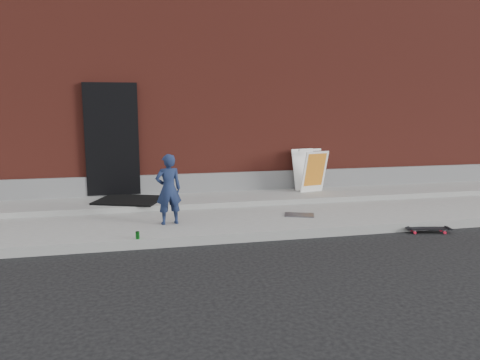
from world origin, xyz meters
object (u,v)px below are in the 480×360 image
object	(u,v)px
pizza_sign	(310,170)
soda_can	(138,235)
skateboard	(428,229)
child	(169,189)

from	to	relation	value
pizza_sign	soda_can	distance (m)	4.46
pizza_sign	skateboard	bearing A→B (deg)	-68.52
soda_can	child	bearing A→B (deg)	56.19
skateboard	soda_can	distance (m)	4.71
pizza_sign	soda_can	world-z (taller)	pizza_sign
soda_can	skateboard	bearing A→B (deg)	-2.07
soda_can	pizza_sign	bearing A→B (deg)	34.75
child	soda_can	size ratio (longest dim) A/B	10.55
skateboard	pizza_sign	size ratio (longest dim) A/B	0.81
child	pizza_sign	size ratio (longest dim) A/B	1.29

